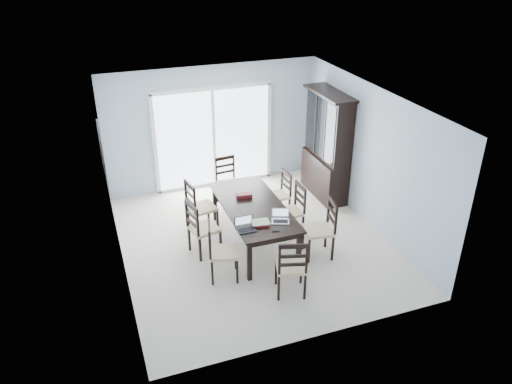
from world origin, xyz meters
TOP-DOWN VIEW (x-y plane):
  - floor at (0.00, 0.00)m, footprint 5.00×5.00m
  - ceiling at (0.00, 0.00)m, footprint 5.00×5.00m
  - back_wall at (0.00, 2.50)m, footprint 4.50×0.02m
  - wall_left at (-2.25, 0.00)m, footprint 0.02×5.00m
  - wall_right at (2.25, 0.00)m, footprint 0.02×5.00m
  - balcony at (0.00, 3.50)m, footprint 4.50×2.00m
  - railing at (0.00, 4.50)m, footprint 4.50×0.06m
  - dining_table at (0.00, 0.00)m, footprint 1.00×2.20m
  - china_hutch at (2.02, 1.25)m, footprint 0.50×1.38m
  - sliding_door at (0.00, 2.48)m, footprint 2.52×0.05m
  - chair_left_near at (-0.87, -0.76)m, footprint 0.53×0.52m
  - chair_left_mid at (-0.98, -0.03)m, footprint 0.54×0.53m
  - chair_left_far at (-0.84, 0.67)m, footprint 0.53×0.52m
  - chair_right_near at (0.99, -0.75)m, footprint 0.54×0.52m
  - chair_right_mid at (0.80, 0.06)m, footprint 0.44×0.43m
  - chair_right_far at (0.84, 0.77)m, footprint 0.44×0.43m
  - chair_end_near at (0.04, -1.58)m, footprint 0.54×0.55m
  - chair_end_far at (0.01, 1.60)m, footprint 0.46×0.47m
  - laptop_dark at (-0.38, -0.72)m, footprint 0.30×0.21m
  - laptop_silver at (0.23, -0.67)m, footprint 0.34×0.29m
  - book_stack at (-0.11, -0.63)m, footprint 0.32×0.26m
  - cell_phone at (0.05, -0.91)m, footprint 0.12×0.08m
  - game_box at (-0.06, 0.33)m, footprint 0.30×0.18m
  - hot_tub at (-0.31, 3.66)m, footprint 2.17×1.98m

SIDE VIEW (x-z plane):
  - balcony at x=0.00m, z-range -0.10..0.00m
  - floor at x=0.00m, z-range 0.00..0.00m
  - hot_tub at x=-0.31m, z-range 0.00..1.02m
  - chair_right_far at x=0.84m, z-range 0.03..1.07m
  - railing at x=0.00m, z-range 0.00..1.10m
  - chair_right_mid at x=0.80m, z-range 0.03..1.14m
  - chair_end_far at x=0.01m, z-range 0.03..1.15m
  - chair_left_near at x=-0.87m, z-range 0.03..1.17m
  - chair_end_near at x=0.04m, z-range 0.03..1.19m
  - chair_left_mid at x=-0.98m, z-range 0.03..1.19m
  - chair_left_far at x=-0.84m, z-range 0.03..1.22m
  - chair_right_near at x=0.99m, z-range 0.03..1.23m
  - dining_table at x=0.00m, z-range 0.30..1.05m
  - cell_phone at x=0.05m, z-range 0.75..0.76m
  - book_stack at x=-0.11m, z-range 0.75..0.80m
  - game_box at x=-0.06m, z-range 0.75..0.82m
  - laptop_silver at x=0.23m, z-range 0.70..0.90m
  - laptop_dark at x=-0.38m, z-range 0.70..0.90m
  - china_hutch at x=2.02m, z-range -0.03..2.17m
  - sliding_door at x=0.00m, z-range 0.00..2.18m
  - back_wall at x=0.00m, z-range 0.00..2.60m
  - wall_left at x=-2.25m, z-range 0.00..2.60m
  - wall_right at x=2.25m, z-range 0.00..2.60m
  - ceiling at x=0.00m, z-range 2.60..2.60m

